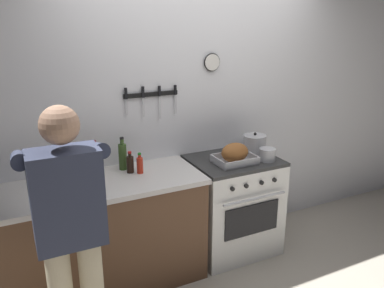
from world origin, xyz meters
name	(u,v)px	position (x,y,z in m)	size (l,w,h in m)	color
wall_back	(194,109)	(0.00, 1.35, 1.30)	(6.00, 0.13, 2.60)	silver
counter_block	(75,241)	(-1.20, 0.99, 0.45)	(2.03, 0.65, 0.90)	brown
stove	(232,205)	(0.22, 0.99, 0.45)	(0.76, 0.67, 0.90)	white
person_cook	(70,227)	(-1.30, 0.31, 0.95)	(0.51, 0.63, 1.66)	#C6B793
roasting_pan	(235,154)	(0.17, 0.90, 0.98)	(0.35, 0.26, 0.18)	#B7B7BC
stock_pot	(255,144)	(0.47, 1.04, 0.99)	(0.21, 0.21, 0.20)	#B7B7BC
saucepan	(267,155)	(0.46, 0.83, 0.95)	(0.14, 0.14, 0.11)	#B7B7BC
cutting_board	(69,188)	(-1.21, 0.97, 0.91)	(0.36, 0.24, 0.02)	tan
bottle_wine_red	(95,163)	(-0.98, 1.08, 1.03)	(0.07, 0.07, 0.31)	#47141E
bottle_soy_sauce	(130,164)	(-0.70, 1.08, 0.97)	(0.06, 0.06, 0.18)	black
bottle_vinegar	(77,170)	(-1.12, 1.04, 1.01)	(0.06, 0.06, 0.27)	#997F4C
bottle_cooking_oil	(71,163)	(-1.14, 1.21, 1.01)	(0.07, 0.07, 0.27)	gold
bottle_olive_oil	(123,156)	(-0.73, 1.18, 1.01)	(0.07, 0.07, 0.27)	#385623
bottle_hot_sauce	(140,165)	(-0.64, 1.04, 0.97)	(0.05, 0.05, 0.17)	red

